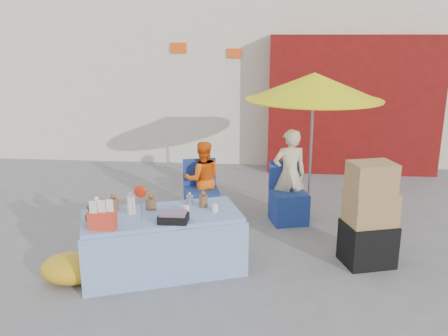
# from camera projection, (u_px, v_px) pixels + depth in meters

# --- Properties ---
(ground) EXTENTS (80.00, 80.00, 0.00)m
(ground) POSITION_uv_depth(u_px,v_px,m) (214.00, 264.00, 5.54)
(ground) COLOR slate
(ground) RESTS_ON ground
(backdrop) EXTENTS (14.00, 8.00, 7.80)m
(backdrop) POSITION_uv_depth(u_px,v_px,m) (268.00, 14.00, 11.87)
(backdrop) COLOR silver
(backdrop) RESTS_ON ground
(market_table) EXTENTS (1.94, 1.39, 1.07)m
(market_table) POSITION_uv_depth(u_px,v_px,m) (162.00, 241.00, 5.31)
(market_table) COLOR #7D9EC9
(market_table) RESTS_ON ground
(chair_left) EXTENTS (0.59, 0.58, 0.85)m
(chair_left) POSITION_uv_depth(u_px,v_px,m) (201.00, 202.00, 6.86)
(chair_left) COLOR navy
(chair_left) RESTS_ON ground
(chair_right) EXTENTS (0.59, 0.58, 0.85)m
(chair_right) POSITION_uv_depth(u_px,v_px,m) (288.00, 205.00, 6.74)
(chair_right) COLOR navy
(chair_right) RESTS_ON ground
(vendor_orange) EXTENTS (0.64, 0.55, 1.12)m
(vendor_orange) POSITION_uv_depth(u_px,v_px,m) (203.00, 179.00, 6.90)
(vendor_orange) COLOR #FF5D0D
(vendor_orange) RESTS_ON ground
(vendor_beige) EXTENTS (0.55, 0.43, 1.32)m
(vendor_beige) POSITION_uv_depth(u_px,v_px,m) (289.00, 175.00, 6.76)
(vendor_beige) COLOR beige
(vendor_beige) RESTS_ON ground
(umbrella) EXTENTS (1.90, 1.90, 2.09)m
(umbrella) POSITION_uv_depth(u_px,v_px,m) (314.00, 87.00, 6.55)
(umbrella) COLOR gray
(umbrella) RESTS_ON ground
(box_stack) EXTENTS (0.66, 0.59, 1.23)m
(box_stack) POSITION_uv_depth(u_px,v_px,m) (369.00, 218.00, 5.41)
(box_stack) COLOR black
(box_stack) RESTS_ON ground
(tarp_bundle) EXTENTS (0.77, 0.66, 0.30)m
(tarp_bundle) POSITION_uv_depth(u_px,v_px,m) (72.00, 268.00, 5.12)
(tarp_bundle) COLOR gold
(tarp_bundle) RESTS_ON ground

